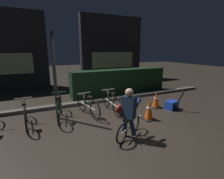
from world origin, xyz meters
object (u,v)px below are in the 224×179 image
(traffic_cone_far, at_px, (156,100))
(closed_umbrella, at_px, (179,100))
(parked_bike_left_mid, at_px, (25,114))
(parked_bike_center_left, at_px, (59,107))
(traffic_cone_near, at_px, (149,110))
(parked_bike_right_mid, at_px, (111,102))
(street_post, at_px, (55,77))
(blue_crate, at_px, (172,105))
(parked_bike_center_right, at_px, (88,106))
(cyclist, at_px, (128,113))

(traffic_cone_far, bearing_deg, closed_umbrella, -51.74)
(parked_bike_left_mid, distance_m, traffic_cone_far, 4.38)
(parked_bike_center_left, distance_m, traffic_cone_near, 2.79)
(traffic_cone_far, relative_size, closed_umbrella, 0.73)
(parked_bike_left_mid, height_order, traffic_cone_near, parked_bike_left_mid)
(parked_bike_right_mid, height_order, traffic_cone_far, parked_bike_right_mid)
(street_post, xyz_separation_m, blue_crate, (3.89, -0.90, -1.17))
(parked_bike_right_mid, distance_m, traffic_cone_near, 1.35)
(traffic_cone_near, bearing_deg, parked_bike_center_right, 144.90)
(traffic_cone_far, distance_m, closed_umbrella, 0.81)
(parked_bike_center_left, relative_size, traffic_cone_far, 2.76)
(street_post, bearing_deg, traffic_cone_far, -8.53)
(traffic_cone_near, bearing_deg, closed_umbrella, 6.05)
(parked_bike_left_mid, relative_size, blue_crate, 3.72)
(street_post, xyz_separation_m, parked_bike_left_mid, (-0.89, -0.14, -0.98))
(traffic_cone_near, xyz_separation_m, blue_crate, (1.34, 0.40, -0.17))
(traffic_cone_near, bearing_deg, traffic_cone_far, 40.32)
(parked_bike_right_mid, bearing_deg, closed_umbrella, -111.29)
(parked_bike_center_right, bearing_deg, traffic_cone_far, -108.62)
(parked_bike_left_mid, relative_size, cyclist, 1.31)
(parked_bike_center_right, xyz_separation_m, blue_crate, (2.94, -0.73, -0.18))
(traffic_cone_far, bearing_deg, parked_bike_left_mid, 175.02)
(parked_bike_right_mid, height_order, blue_crate, parked_bike_right_mid)
(blue_crate, height_order, closed_umbrella, closed_umbrella)
(parked_bike_center_right, xyz_separation_m, traffic_cone_far, (2.53, -0.35, -0.03))
(street_post, height_order, cyclist, street_post)
(parked_bike_center_right, bearing_deg, traffic_cone_near, -135.83)
(parked_bike_left_mid, height_order, parked_bike_right_mid, parked_bike_left_mid)
(parked_bike_center_right, xyz_separation_m, closed_umbrella, (3.02, -0.98, 0.07))
(traffic_cone_far, height_order, cyclist, cyclist)
(parked_bike_center_left, bearing_deg, parked_bike_left_mid, 105.96)
(parked_bike_center_left, height_order, parked_bike_right_mid, parked_bike_center_left)
(street_post, relative_size, parked_bike_center_right, 1.72)
(traffic_cone_far, bearing_deg, parked_bike_right_mid, 169.06)
(traffic_cone_far, height_order, blue_crate, traffic_cone_far)
(parked_bike_right_mid, relative_size, blue_crate, 3.70)
(street_post, distance_m, parked_bike_center_left, 0.96)
(traffic_cone_near, bearing_deg, parked_bike_left_mid, 161.38)
(street_post, xyz_separation_m, parked_bike_right_mid, (1.77, -0.19, -0.98))
(cyclist, bearing_deg, parked_bike_right_mid, 46.34)
(parked_bike_right_mid, distance_m, closed_umbrella, 2.39)
(parked_bike_center_right, distance_m, blue_crate, 3.04)
(parked_bike_right_mid, height_order, traffic_cone_near, parked_bike_right_mid)
(parked_bike_center_right, xyz_separation_m, traffic_cone_near, (1.61, -1.13, -0.01))
(cyclist, bearing_deg, parked_bike_center_right, 72.64)
(parked_bike_right_mid, bearing_deg, parked_bike_left_mid, 91.17)
(parked_bike_left_mid, height_order, closed_umbrella, closed_umbrella)
(traffic_cone_far, xyz_separation_m, closed_umbrella, (0.50, -0.63, 0.09))
(street_post, bearing_deg, cyclist, -54.42)
(parked_bike_center_left, distance_m, blue_crate, 3.93)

